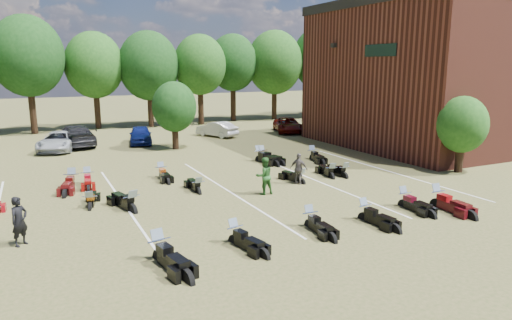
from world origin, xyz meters
TOP-DOWN VIEW (x-y plane):
  - ground at (0.00, 0.00)m, footprint 160.00×160.00m
  - car_2 at (-9.77, 18.52)m, footprint 3.58×5.34m
  - car_3 at (-8.51, 20.00)m, footprint 2.93×5.70m
  - car_4 at (-3.82, 18.86)m, footprint 2.44×4.35m
  - car_5 at (2.89, 19.68)m, footprint 2.87×4.15m
  - car_6 at (9.74, 19.23)m, footprint 3.68×5.26m
  - car_7 at (14.55, 20.29)m, footprint 3.19×5.61m
  - person_black at (-12.01, -0.17)m, footprint 0.74×0.72m
  - person_green at (-1.68, 1.82)m, footprint 0.88×0.68m
  - person_grey at (0.80, 2.72)m, footprint 0.86×1.00m
  - motorcycle_1 at (-8.10, -3.48)m, footprint 1.26×2.61m
  - motorcycle_2 at (-5.40, -3.22)m, footprint 1.14×2.26m
  - motorcycle_3 at (-2.21, -3.01)m, footprint 0.78×2.16m
  - motorcycle_4 at (0.20, -3.26)m, footprint 0.89×2.26m
  - motorcycle_5 at (2.88, -2.62)m, footprint 0.81×2.25m
  - motorcycle_6 at (4.18, -3.25)m, footprint 0.91×2.53m
  - motorcycle_8 at (-9.42, 3.04)m, footprint 1.08×2.11m
  - motorcycle_9 at (-7.88, 1.83)m, footprint 1.38×2.56m
  - motorcycle_10 at (-4.45, 3.30)m, footprint 0.71×2.09m
  - motorcycle_11 at (3.06, 2.99)m, footprint 1.07×2.25m
  - motorcycle_12 at (0.97, 2.76)m, footprint 1.05×2.14m
  - motorcycle_13 at (3.76, 2.77)m, footprint 0.76×2.21m
  - motorcycle_14 at (-9.80, 7.22)m, footprint 1.38×2.56m
  - motorcycle_15 at (-9.01, 7.60)m, footprint 0.89×2.25m
  - motorcycle_17 at (-5.23, 7.25)m, footprint 0.75×2.15m
  - motorcycle_18 at (1.53, 8.75)m, footprint 1.13×2.61m
  - motorcycle_19 at (4.90, 7.74)m, footprint 1.12×2.38m
  - motorcycle_20 at (1.77, 8.74)m, footprint 1.34×2.59m
  - brick_building at (22.00, 9.00)m, footprint 25.40×15.20m
  - tree_line at (-1.00, 29.00)m, footprint 56.00×6.00m
  - young_tree_near_building at (10.50, 1.00)m, footprint 2.80×2.80m
  - young_tree_midfield at (-2.00, 15.50)m, footprint 3.20×3.20m
  - parking_lines at (-3.00, 3.00)m, footprint 20.10×14.00m

SIDE VIEW (x-z plane):
  - ground at x=0.00m, z-range 0.00..0.00m
  - motorcycle_1 at x=-8.10m, z-range -0.70..0.70m
  - motorcycle_2 at x=-5.40m, z-range -0.60..0.60m
  - motorcycle_3 at x=-2.21m, z-range -0.59..0.59m
  - motorcycle_4 at x=0.20m, z-range -0.62..0.62m
  - motorcycle_5 at x=2.88m, z-range -0.62..0.62m
  - motorcycle_6 at x=4.18m, z-range -0.70..0.70m
  - motorcycle_8 at x=-9.42m, z-range -0.56..0.56m
  - motorcycle_9 at x=-7.88m, z-range -0.68..0.68m
  - motorcycle_10 at x=-4.45m, z-range -0.58..0.58m
  - motorcycle_11 at x=3.06m, z-range -0.60..0.60m
  - motorcycle_12 at x=0.97m, z-range -0.57..0.57m
  - motorcycle_13 at x=3.76m, z-range -0.61..0.61m
  - motorcycle_14 at x=-9.80m, z-range -0.68..0.68m
  - motorcycle_15 at x=-9.01m, z-range -0.61..0.61m
  - motorcycle_17 at x=-5.23m, z-range -0.59..0.59m
  - motorcycle_18 at x=1.53m, z-range -0.70..0.70m
  - motorcycle_19 at x=4.90m, z-range -0.64..0.64m
  - motorcycle_20 at x=1.77m, z-range -0.69..0.69m
  - parking_lines at x=-3.00m, z-range 0.00..0.01m
  - car_5 at x=2.89m, z-range 0.00..1.30m
  - car_6 at x=9.74m, z-range 0.00..1.33m
  - car_2 at x=-9.77m, z-range 0.00..1.36m
  - car_4 at x=-3.82m, z-range 0.00..1.40m
  - car_7 at x=14.55m, z-range 0.00..1.53m
  - car_3 at x=-8.51m, z-range 0.00..1.58m
  - person_grey at x=0.80m, z-range 0.00..1.62m
  - person_black at x=-12.01m, z-range 0.00..1.72m
  - person_green at x=-1.68m, z-range 0.00..1.79m
  - young_tree_near_building at x=10.50m, z-range 0.67..4.83m
  - young_tree_midfield at x=-2.00m, z-range 0.74..5.44m
  - brick_building at x=22.00m, z-range 0.01..10.71m
  - tree_line at x=-1.00m, z-range 1.42..11.20m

